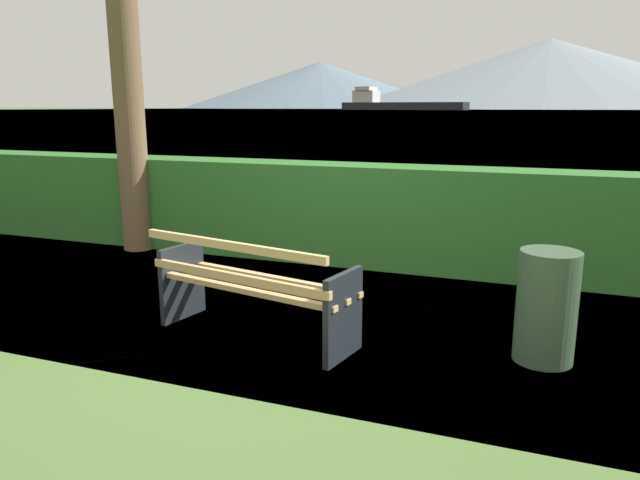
% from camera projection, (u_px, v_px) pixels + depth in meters
% --- Properties ---
extents(ground_plane, '(1400.00, 1400.00, 0.00)m').
position_uv_depth(ground_plane, '(258.00, 335.00, 4.96)').
color(ground_plane, '#4C6B33').
extents(water_surface, '(620.00, 620.00, 0.00)m').
position_uv_depth(water_surface, '(543.00, 110.00, 286.92)').
color(water_surface, '#6B8EA3').
rests_on(water_surface, ground_plane).
extents(park_bench, '(1.83, 0.91, 0.87)m').
position_uv_depth(park_bench, '(252.00, 288.00, 4.82)').
color(park_bench, tan).
rests_on(park_bench, ground_plane).
extents(hedge_row, '(12.41, 0.66, 1.20)m').
position_uv_depth(hedge_row, '(352.00, 214.00, 7.19)').
color(hedge_row, '#2D6B28').
rests_on(hedge_row, ground_plane).
extents(trash_bin, '(0.44, 0.44, 0.85)m').
position_uv_depth(trash_bin, '(547.00, 307.00, 4.38)').
color(trash_bin, '#385138').
rests_on(trash_bin, ground_plane).
extents(cargo_ship_large, '(70.33, 23.42, 12.43)m').
position_uv_depth(cargo_ship_large, '(394.00, 103.00, 320.24)').
color(cargo_ship_large, '#232328').
rests_on(cargo_ship_large, water_surface).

